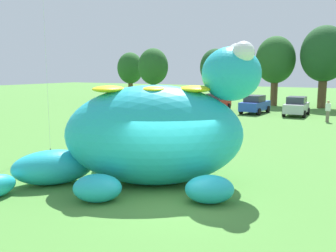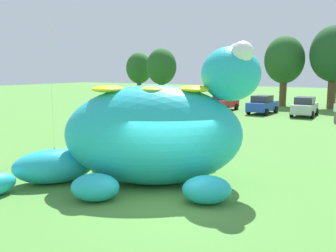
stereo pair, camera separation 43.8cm
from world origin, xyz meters
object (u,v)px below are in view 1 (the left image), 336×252
Objects in this scene: car_red at (216,102)px; car_blue at (255,104)px; giant_inflatable_creature at (154,134)px; car_yellow at (178,100)px; car_silver at (296,106)px; spectator_mid_field at (328,111)px.

car_red is 4.22m from car_blue.
car_blue is at bearing -8.98° from car_red.
giant_inflatable_creature is 25.07m from car_red.
giant_inflatable_creature is 2.02× the size of car_yellow.
car_silver is at bearing -4.40° from car_red.
giant_inflatable_creature reaches higher than car_silver.
giant_inflatable_creature is 23.54m from car_blue.
car_red is 2.41× the size of spectator_mid_field.
car_yellow is 1.01× the size of car_red.
car_yellow is at bearing 176.77° from car_silver.
car_blue reaches higher than spectator_mid_field.
giant_inflatable_creature is 26.76m from car_yellow.
car_blue is 1.01× the size of car_silver.
car_red is at bearing 161.77° from spectator_mid_field.
giant_inflatable_creature is at bearing -91.67° from car_silver.
car_blue is (-3.10, 23.31, -0.99)m from giant_inflatable_creature.
car_blue is at bearing -179.30° from car_silver.
car_silver is at bearing -3.23° from car_yellow.
giant_inflatable_creature is at bearing -82.42° from car_blue.
car_red and car_blue have the same top height.
car_silver is 4.17m from spectator_mid_field.
car_red is 7.97m from car_silver.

